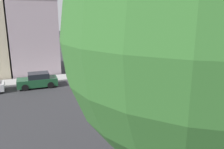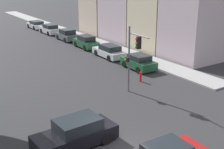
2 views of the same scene
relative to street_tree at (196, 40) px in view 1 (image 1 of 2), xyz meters
name	(u,v)px [view 1 (image 1 of 2)]	position (x,y,z in m)	size (l,w,h in m)	color
ground_plane	(199,104)	(8.05, -8.85, -6.02)	(300.00, 300.00, 0.00)	#28282B
street_tree	(196,40)	(0.00, 0.00, 0.00)	(6.79, 6.79, 9.45)	#4C3823
traffic_signal	(98,57)	(13.71, -2.38, -2.55)	(0.52, 2.58, 5.29)	#515456
crossing_car_0	(211,89)	(9.10, -11.27, -5.36)	(4.06, 2.12, 1.38)	maroon
crossing_car_2	(195,106)	(6.41, -6.79, -5.27)	(4.74, 2.15, 1.60)	black
parked_car_0	(38,80)	(18.26, 2.51, -5.33)	(2.07, 3.91, 1.47)	#194728
fire_hydrant	(73,85)	(16.05, -0.54, -5.53)	(0.22, 0.22, 0.92)	red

